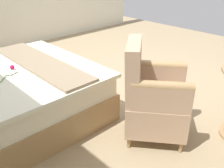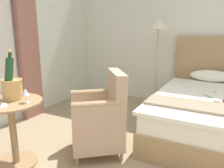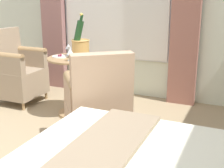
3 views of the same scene
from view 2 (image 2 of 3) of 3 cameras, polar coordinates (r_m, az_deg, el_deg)
The scene contains 7 objects.
wall_headboard_side at distance 4.30m, azimuth 25.71°, elevation 13.43°, with size 5.44×0.12×2.94m.
bed at distance 3.32m, azimuth 26.05°, elevation -6.44°, with size 1.64×2.17×1.29m.
floor_lamp_brass at distance 3.95m, azimuth 11.96°, elevation 13.07°, with size 0.38×0.38×1.61m.
side_table_round at distance 2.51m, azimuth -24.44°, elevation -10.79°, with size 0.62×0.62×0.70m.
champagne_bucket at distance 2.43m, azimuth -24.72°, elevation -0.39°, with size 0.21×0.21×0.51m.
wine_glass_near_edge at distance 2.28m, azimuth -21.71°, elevation -2.09°, with size 0.08×0.08×0.14m.
armchair_by_window at distance 2.51m, azimuth -3.06°, elevation -9.09°, with size 0.79×0.78×0.96m.
Camera 2 is at (0.22, -1.45, 1.38)m, focal length 35.00 mm.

